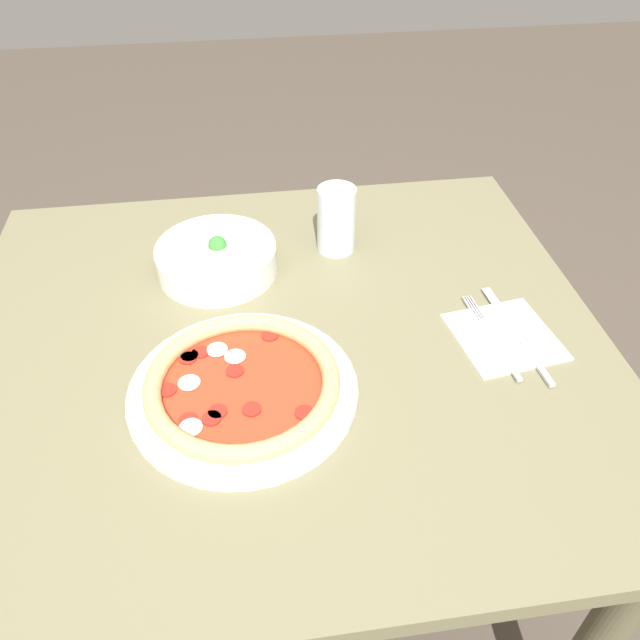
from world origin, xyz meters
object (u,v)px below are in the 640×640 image
object	(u,v)px
pizza	(242,385)
fork	(492,337)
bowl	(216,257)
knife	(519,338)
glass	(336,220)

from	to	relation	value
pizza	fork	distance (m)	0.39
bowl	fork	xyz separation A→B (m)	(0.42, -0.24, -0.03)
knife	glass	size ratio (longest dim) A/B	1.87
bowl	glass	xyz separation A→B (m)	(0.22, 0.04, 0.03)
bowl	glass	bearing A→B (deg)	11.20
pizza	knife	bearing A→B (deg)	6.80
bowl	glass	distance (m)	0.23
bowl	pizza	bearing A→B (deg)	-84.23
pizza	fork	world-z (taller)	pizza
fork	pizza	bearing A→B (deg)	93.96
bowl	knife	world-z (taller)	bowl
pizza	bowl	xyz separation A→B (m)	(-0.03, 0.30, 0.01)
knife	bowl	bearing A→B (deg)	57.20
pizza	bowl	world-z (taller)	bowl
pizza	knife	xyz separation A→B (m)	(0.43, 0.05, -0.01)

